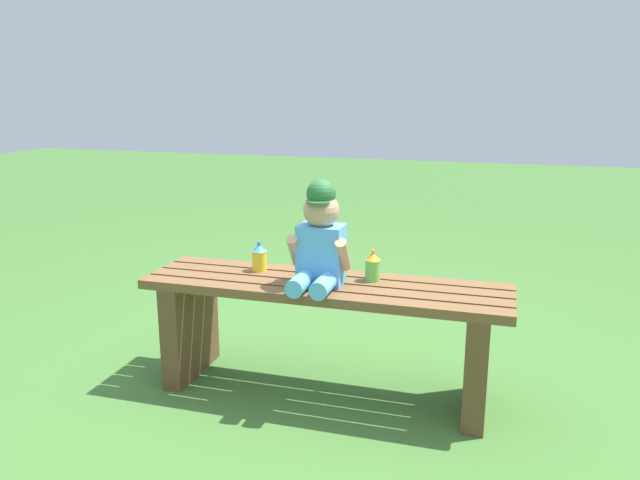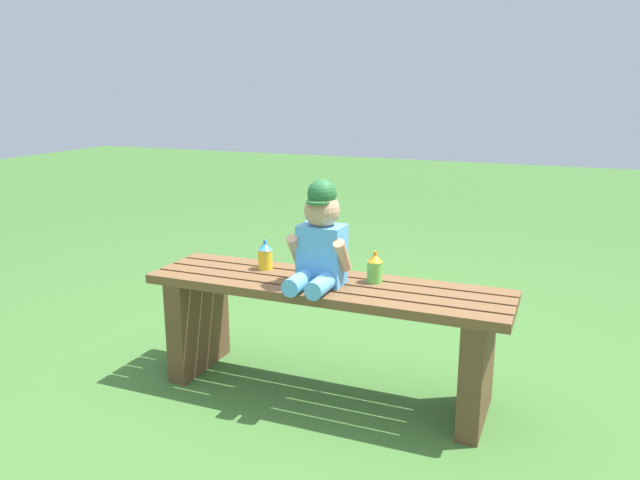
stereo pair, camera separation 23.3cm
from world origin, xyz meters
The scene contains 5 objects.
ground_plane centered at (0.00, 0.00, 0.00)m, with size 16.00×16.00×0.00m, color #3D6B2D.
park_bench centered at (0.00, 0.00, 0.31)m, with size 1.42×0.37×0.46m.
child_figure centered at (-0.01, -0.04, 0.64)m, with size 0.23×0.27×0.40m.
sippy_cup_left centered at (-0.30, 0.07, 0.52)m, with size 0.06×0.06×0.12m.
sippy_cup_right centered at (0.17, 0.07, 0.52)m, with size 0.06×0.06×0.12m.
Camera 1 is at (0.63, -2.22, 1.21)m, focal length 35.01 mm.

